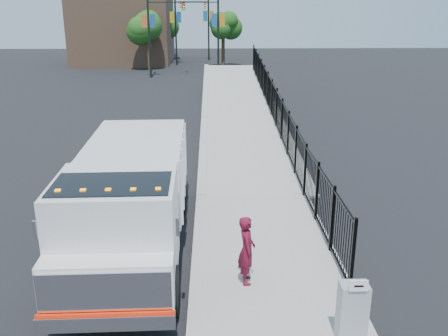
{
  "coord_description": "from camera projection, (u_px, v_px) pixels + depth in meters",
  "views": [
    {
      "loc": [
        0.41,
        -11.92,
        6.51
      ],
      "look_at": [
        0.75,
        2.0,
        1.8
      ],
      "focal_mm": 40.0,
      "sensor_mm": 36.0,
      "label": 1
    }
  ],
  "objects": [
    {
      "name": "arrow_sign",
      "position": [
        359.0,
        286.0,
        9.23
      ],
      "size": [
        0.35,
        0.04,
        0.22
      ],
      "primitive_type": "cube",
      "color": "white",
      "rests_on": "utility_cabinet"
    },
    {
      "name": "light_pole_2",
      "position": [
        179.0,
        22.0,
        51.11
      ],
      "size": [
        3.78,
        0.22,
        8.0
      ],
      "color": "black",
      "rests_on": "ground"
    },
    {
      "name": "building",
      "position": [
        124.0,
        24.0,
        53.54
      ],
      "size": [
        10.0,
        10.0,
        8.0
      ],
      "primitive_type": "cube",
      "color": "#8C664C",
      "rests_on": "ground"
    },
    {
      "name": "light_pole_0",
      "position": [
        152.0,
        26.0,
        42.47
      ],
      "size": [
        3.77,
        0.22,
        8.0
      ],
      "color": "black",
      "rests_on": "ground"
    },
    {
      "name": "tree_1",
      "position": [
        223.0,
        27.0,
        49.39
      ],
      "size": [
        2.12,
        2.12,
        5.06
      ],
      "color": "#382314",
      "rests_on": "ground"
    },
    {
      "name": "truck",
      "position": [
        130.0,
        195.0,
        13.09
      ],
      "size": [
        2.97,
        8.52,
        2.9
      ],
      "rotation": [
        0.0,
        0.0,
        0.03
      ],
      "color": "black",
      "rests_on": "ground"
    },
    {
      "name": "tree_2",
      "position": [
        164.0,
        24.0,
        55.7
      ],
      "size": [
        3.18,
        3.18,
        5.59
      ],
      "color": "#382314",
      "rests_on": "ground"
    },
    {
      "name": "light_pole_3",
      "position": [
        206.0,
        20.0,
        55.02
      ],
      "size": [
        3.78,
        0.22,
        8.0
      ],
      "color": "black",
      "rests_on": "ground"
    },
    {
      "name": "ramp",
      "position": [
        242.0,
        119.0,
        28.56
      ],
      "size": [
        3.95,
        24.06,
        3.19
      ],
      "primitive_type": "cube",
      "rotation": [
        0.06,
        0.0,
        0.0
      ],
      "color": "#9E998E",
      "rests_on": "ground"
    },
    {
      "name": "ground",
      "position": [
        198.0,
        256.0,
        13.36
      ],
      "size": [
        120.0,
        120.0,
        0.0
      ],
      "primitive_type": "plane",
      "color": "black",
      "rests_on": "ground"
    },
    {
      "name": "sidewalk",
      "position": [
        279.0,
        294.0,
        11.49
      ],
      "size": [
        3.55,
        12.0,
        0.12
      ],
      "primitive_type": "cube",
      "color": "#9E998E",
      "rests_on": "ground"
    },
    {
      "name": "tree_0",
      "position": [
        148.0,
        28.0,
        46.77
      ],
      "size": [
        2.86,
        2.86,
        5.43
      ],
      "color": "#382314",
      "rests_on": "ground"
    },
    {
      "name": "curb",
      "position": [
        196.0,
        295.0,
        11.44
      ],
      "size": [
        0.3,
        12.0,
        0.16
      ],
      "primitive_type": "cube",
      "color": "#ADAAA3",
      "rests_on": "ground"
    },
    {
      "name": "worker",
      "position": [
        247.0,
        250.0,
        11.65
      ],
      "size": [
        0.42,
        0.63,
        1.68
      ],
      "primitive_type": "imported",
      "rotation": [
        0.0,
        0.0,
        1.6
      ],
      "color": "maroon",
      "rests_on": "sidewalk"
    },
    {
      "name": "light_pole_1",
      "position": [
        215.0,
        25.0,
        43.87
      ],
      "size": [
        3.78,
        0.22,
        8.0
      ],
      "color": "black",
      "rests_on": "ground"
    },
    {
      "name": "utility_cabinet",
      "position": [
        352.0,
        312.0,
        9.68
      ],
      "size": [
        0.55,
        0.4,
        1.25
      ],
      "primitive_type": "cube",
      "color": "gray",
      "rests_on": "sidewalk"
    },
    {
      "name": "iron_fence",
      "position": [
        276.0,
        120.0,
        24.52
      ],
      "size": [
        0.1,
        28.0,
        1.8
      ],
      "primitive_type": "cube",
      "color": "black",
      "rests_on": "ground"
    }
  ]
}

